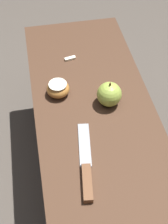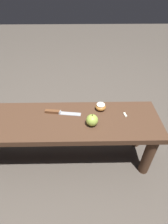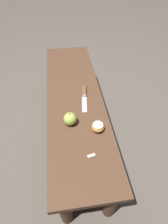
{
  "view_description": "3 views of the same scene",
  "coord_description": "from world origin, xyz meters",
  "px_view_note": "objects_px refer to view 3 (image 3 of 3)",
  "views": [
    {
      "loc": [
        -0.4,
        0.15,
        1.15
      ],
      "look_at": [
        0.18,
        0.04,
        0.45
      ],
      "focal_mm": 50.0,
      "sensor_mm": 36.0,
      "label": 1
    },
    {
      "loc": [
        0.16,
        -0.84,
        1.21
      ],
      "look_at": [
        0.18,
        0.04,
        0.45
      ],
      "focal_mm": 28.0,
      "sensor_mm": 36.0,
      "label": 2
    },
    {
      "loc": [
        0.88,
        -0.06,
        1.23
      ],
      "look_at": [
        0.18,
        0.04,
        0.45
      ],
      "focal_mm": 28.0,
      "sensor_mm": 36.0,
      "label": 3
    }
  ],
  "objects_px": {
    "apple_whole": "(70,119)",
    "apple_cut": "(98,127)",
    "knife": "(84,94)",
    "wooden_bench": "(75,105)"
  },
  "relations": [
    {
      "from": "knife",
      "to": "apple_whole",
      "type": "xyz_separation_m",
      "value": [
        0.23,
        -0.12,
        0.03
      ]
    },
    {
      "from": "apple_cut",
      "to": "apple_whole",
      "type": "bearing_deg",
      "value": -114.4
    },
    {
      "from": "wooden_bench",
      "to": "knife",
      "type": "distance_m",
      "value": 0.11
    },
    {
      "from": "apple_whole",
      "to": "wooden_bench",
      "type": "bearing_deg",
      "value": 168.0
    },
    {
      "from": "wooden_bench",
      "to": "apple_whole",
      "type": "relative_size",
      "value": 15.74
    },
    {
      "from": "apple_whole",
      "to": "knife",
      "type": "bearing_deg",
      "value": 153.32
    },
    {
      "from": "knife",
      "to": "apple_cut",
      "type": "bearing_deg",
      "value": 14.02
    },
    {
      "from": "apple_whole",
      "to": "apple_cut",
      "type": "xyz_separation_m",
      "value": [
        0.07,
        0.15,
        -0.02
      ]
    },
    {
      "from": "wooden_bench",
      "to": "apple_cut",
      "type": "bearing_deg",
      "value": 18.98
    },
    {
      "from": "wooden_bench",
      "to": "apple_whole",
      "type": "height_order",
      "value": "apple_whole"
    }
  ]
}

